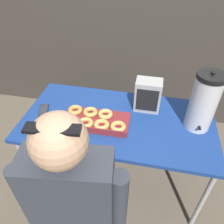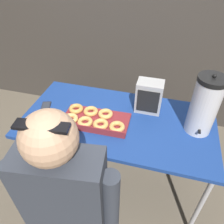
{
  "view_description": "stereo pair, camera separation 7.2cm",
  "coord_description": "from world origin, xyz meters",
  "px_view_note": "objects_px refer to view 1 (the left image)",
  "views": [
    {
      "loc": [
        0.2,
        -1.17,
        1.76
      ],
      "look_at": [
        -0.04,
        0.0,
        0.77
      ],
      "focal_mm": 35.0,
      "sensor_mm": 36.0,
      "label": 1
    },
    {
      "loc": [
        0.27,
        -1.15,
        1.76
      ],
      "look_at": [
        -0.04,
        0.0,
        0.77
      ],
      "focal_mm": 35.0,
      "sensor_mm": 36.0,
      "label": 2
    }
  ],
  "objects_px": {
    "coffee_urn": "(203,102)",
    "cell_phone": "(44,110)",
    "space_heater": "(148,95)",
    "donut_box": "(94,120)",
    "person_seated": "(75,211)"
  },
  "relations": [
    {
      "from": "coffee_urn",
      "to": "person_seated",
      "type": "height_order",
      "value": "person_seated"
    },
    {
      "from": "coffee_urn",
      "to": "space_heater",
      "type": "bearing_deg",
      "value": 160.74
    },
    {
      "from": "donut_box",
      "to": "space_heater",
      "type": "xyz_separation_m",
      "value": [
        0.35,
        0.24,
        0.1
      ]
    },
    {
      "from": "donut_box",
      "to": "space_heater",
      "type": "bearing_deg",
      "value": 32.39
    },
    {
      "from": "coffee_urn",
      "to": "space_heater",
      "type": "height_order",
      "value": "coffee_urn"
    },
    {
      "from": "coffee_urn",
      "to": "cell_phone",
      "type": "bearing_deg",
      "value": -176.68
    },
    {
      "from": "coffee_urn",
      "to": "person_seated",
      "type": "bearing_deg",
      "value": -132.52
    },
    {
      "from": "coffee_urn",
      "to": "cell_phone",
      "type": "relative_size",
      "value": 2.7
    },
    {
      "from": "cell_phone",
      "to": "space_heater",
      "type": "relative_size",
      "value": 0.66
    },
    {
      "from": "cell_phone",
      "to": "person_seated",
      "type": "height_order",
      "value": "person_seated"
    },
    {
      "from": "cell_phone",
      "to": "person_seated",
      "type": "relative_size",
      "value": 0.12
    },
    {
      "from": "coffee_urn",
      "to": "space_heater",
      "type": "xyz_separation_m",
      "value": [
        -0.36,
        0.12,
        -0.08
      ]
    },
    {
      "from": "cell_phone",
      "to": "person_seated",
      "type": "distance_m",
      "value": 0.8
    },
    {
      "from": "donut_box",
      "to": "cell_phone",
      "type": "height_order",
      "value": "donut_box"
    },
    {
      "from": "donut_box",
      "to": "cell_phone",
      "type": "xyz_separation_m",
      "value": [
        -0.41,
        0.05,
        -0.02
      ]
    }
  ]
}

